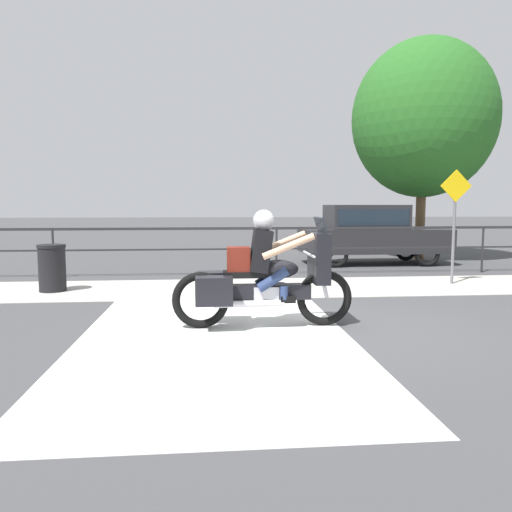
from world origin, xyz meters
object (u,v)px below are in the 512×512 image
at_px(trash_bin, 52,268).
at_px(tree_behind_sign, 424,119).
at_px(parked_car, 370,231).
at_px(street_sign, 455,214).
at_px(motorcycle, 264,276).

xyz_separation_m(trash_bin, tree_behind_sign, (9.41, 4.97, 3.76)).
xyz_separation_m(parked_car, street_sign, (0.58, -3.66, 0.54)).
bearing_deg(motorcycle, parked_car, 63.86).
bearing_deg(tree_behind_sign, trash_bin, -152.14).
height_order(parked_car, street_sign, street_sign).
bearing_deg(trash_bin, street_sign, 1.20).
distance_m(parked_car, trash_bin, 8.41).
height_order(motorcycle, tree_behind_sign, tree_behind_sign).
height_order(street_sign, tree_behind_sign, tree_behind_sign).
bearing_deg(street_sign, motorcycle, -142.73).
relative_size(parked_car, street_sign, 1.71).
bearing_deg(motorcycle, trash_bin, 142.19).
relative_size(street_sign, tree_behind_sign, 0.36).
xyz_separation_m(motorcycle, street_sign, (4.33, 3.29, 0.77)).
xyz_separation_m(parked_car, trash_bin, (-7.47, -3.83, -0.48)).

